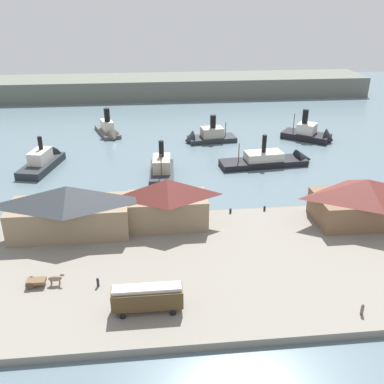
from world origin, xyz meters
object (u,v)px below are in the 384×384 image
at_px(pedestrian_walking_west, 362,309).
at_px(mooring_post_west, 230,211).
at_px(ferry_shed_customs_shed, 167,202).
at_px(ferry_moored_west, 275,160).
at_px(pedestrian_near_east_shed, 98,282).
at_px(ferry_near_quay, 162,168).
at_px(ferry_moored_east, 45,160).
at_px(mooring_post_center_west, 265,208).
at_px(horse_cart, 43,280).
at_px(ferry_approaching_east, 312,135).
at_px(ferry_shed_central_terminal, 69,210).
at_px(ferry_mid_harbor, 109,131).
at_px(street_tram, 147,297).
at_px(ferry_shed_west_terminal, 364,200).
at_px(ferry_departing_north, 206,137).

relative_size(pedestrian_walking_west, mooring_post_west, 1.96).
bearing_deg(ferry_shed_customs_shed, ferry_moored_west, 46.81).
xyz_separation_m(pedestrian_near_east_shed, ferry_near_quay, (11.41, 45.73, -0.14)).
bearing_deg(ferry_moored_east, mooring_post_center_west, -33.52).
bearing_deg(horse_cart, ferry_approaching_east, 45.69).
bearing_deg(ferry_shed_customs_shed, ferry_shed_central_terminal, -175.78).
distance_m(mooring_post_center_west, ferry_mid_harbor, 67.99).
xyz_separation_m(horse_cart, ferry_moored_east, (-10.40, 53.64, -0.56)).
relative_size(ferry_shed_central_terminal, street_tram, 2.21).
height_order(horse_cart, ferry_moored_east, ferry_moored_east).
height_order(horse_cart, ferry_moored_west, ferry_moored_west).
relative_size(street_tram, pedestrian_near_east_shed, 6.02).
bearing_deg(pedestrian_near_east_shed, ferry_moored_east, 108.75).
relative_size(ferry_shed_west_terminal, ferry_moored_west, 0.74).
relative_size(street_tram, mooring_post_west, 10.75).
distance_m(horse_cart, ferry_near_quay, 48.80).
relative_size(mooring_post_center_west, ferry_mid_harbor, 0.05).
relative_size(horse_cart, ferry_approaching_east, 0.35).
bearing_deg(pedestrian_near_east_shed, ferry_approaching_east, 49.86).
xyz_separation_m(ferry_shed_customs_shed, ferry_moored_east, (-29.96, 36.63, -4.35)).
height_order(ferry_shed_customs_shed, ferry_mid_harbor, ferry_shed_customs_shed).
xyz_separation_m(mooring_post_west, ferry_moored_west, (17.04, 28.21, -0.39)).
relative_size(ferry_shed_customs_shed, street_tram, 1.54).
bearing_deg(ferry_moored_west, pedestrian_walking_west, -94.52).
bearing_deg(mooring_post_center_west, mooring_post_west, -177.02).
xyz_separation_m(ferry_approaching_east, ferry_departing_north, (-32.44, 1.91, -0.19)).
distance_m(pedestrian_walking_west, ferry_moored_west, 59.88).
bearing_deg(pedestrian_walking_west, mooring_post_west, 111.37).
relative_size(ferry_approaching_east, ferry_near_quay, 1.01).
bearing_deg(mooring_post_west, ferry_shed_west_terminal, -13.01).
relative_size(ferry_shed_central_terminal, ferry_departing_north, 1.33).
bearing_deg(ferry_mid_harbor, ferry_departing_north, -17.57).
distance_m(ferry_departing_north, ferry_moored_east, 47.03).
xyz_separation_m(ferry_mid_harbor, ferry_moored_west, (44.97, -30.48, -0.25)).
distance_m(ferry_shed_central_terminal, street_tram, 26.86).
xyz_separation_m(ferry_mid_harbor, ferry_near_quay, (15.31, -34.40, 0.29)).
bearing_deg(ferry_departing_north, mooring_post_center_west, -83.67).
bearing_deg(mooring_post_center_west, ferry_departing_north, 96.33).
height_order(mooring_post_center_west, ferry_departing_north, ferry_departing_north).
distance_m(street_tram, ferry_moored_east, 66.30).
bearing_deg(ferry_shed_customs_shed, mooring_post_center_west, 10.84).
bearing_deg(mooring_post_center_west, pedestrian_walking_west, -80.56).
xyz_separation_m(ferry_shed_customs_shed, horse_cart, (-19.56, -17.01, -3.79)).
relative_size(street_tram, ferry_moored_west, 0.39).
height_order(ferry_departing_north, ferry_near_quay, ferry_near_quay).
height_order(ferry_shed_west_terminal, ferry_departing_north, ferry_shed_west_terminal).
height_order(ferry_departing_north, ferry_moored_west, ferry_moored_west).
xyz_separation_m(ferry_shed_west_terminal, ferry_near_quay, (-37.05, 29.93, -3.75)).
distance_m(ferry_shed_customs_shed, pedestrian_walking_west, 37.77).
bearing_deg(pedestrian_walking_west, ferry_moored_west, 85.48).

